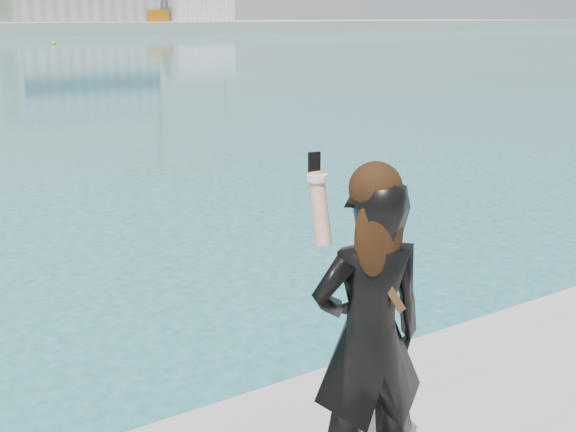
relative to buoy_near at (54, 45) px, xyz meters
name	(u,v)px	position (x,y,z in m)	size (l,w,h in m)	color
ancillary_shed	(194,5)	(40.49, 46.75, 5.00)	(12.00, 10.00, 6.00)	silver
buoy_near	(54,45)	(0.00, 0.00, 0.00)	(0.50, 0.50, 0.50)	yellow
woman	(369,329)	(-21.42, -79.38, 1.66)	(0.66, 0.52, 1.70)	black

